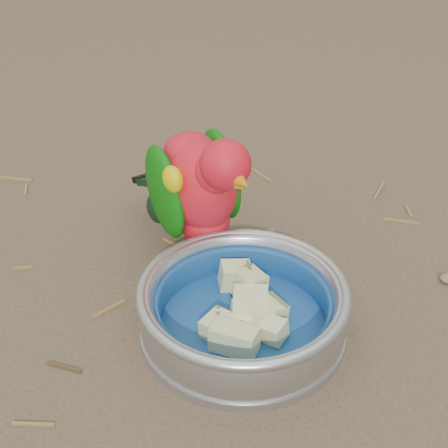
# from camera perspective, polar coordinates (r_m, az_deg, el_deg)

# --- Properties ---
(ground) EXTENTS (60.00, 60.00, 0.00)m
(ground) POSITION_cam_1_polar(r_m,az_deg,el_deg) (0.69, 2.13, -12.45)
(ground) COLOR brown
(food_bowl) EXTENTS (0.21, 0.21, 0.02)m
(food_bowl) POSITION_cam_1_polar(r_m,az_deg,el_deg) (0.72, 1.56, -8.62)
(food_bowl) COLOR #B2B2BA
(food_bowl) RESTS_ON ground
(bowl_wall) EXTENTS (0.21, 0.21, 0.04)m
(bowl_wall) POSITION_cam_1_polar(r_m,az_deg,el_deg) (0.70, 1.60, -6.82)
(bowl_wall) COLOR #B2B2BA
(bowl_wall) RESTS_ON food_bowl
(fruit_wedges) EXTENTS (0.13, 0.13, 0.03)m
(fruit_wedges) POSITION_cam_1_polar(r_m,az_deg,el_deg) (0.71, 1.59, -7.25)
(fruit_wedges) COLOR beige
(fruit_wedges) RESTS_ON food_bowl
(lory_parrot) EXTENTS (0.22, 0.22, 0.17)m
(lory_parrot) POSITION_cam_1_polar(r_m,az_deg,el_deg) (0.78, -1.99, 2.30)
(lory_parrot) COLOR red
(lory_parrot) RESTS_ON ground
(ground_debris) EXTENTS (0.90, 0.80, 0.01)m
(ground_debris) POSITION_cam_1_polar(r_m,az_deg,el_deg) (0.69, -0.76, -11.39)
(ground_debris) COLOR olive
(ground_debris) RESTS_ON ground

